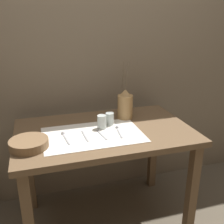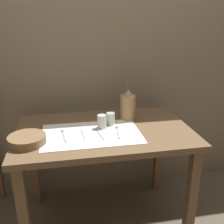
{
  "view_description": "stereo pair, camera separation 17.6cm",
  "coord_description": "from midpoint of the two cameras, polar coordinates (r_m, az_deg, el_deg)",
  "views": [
    {
      "loc": [
        -0.42,
        -1.58,
        1.49
      ],
      "look_at": [
        0.06,
        0.0,
        0.88
      ],
      "focal_mm": 42.0,
      "sensor_mm": 36.0,
      "label": 1
    },
    {
      "loc": [
        -0.25,
        -1.62,
        1.49
      ],
      "look_at": [
        0.06,
        0.0,
        0.88
      ],
      "focal_mm": 42.0,
      "sensor_mm": 36.0,
      "label": 2
    }
  ],
  "objects": [
    {
      "name": "ground_plane",
      "position": [
        2.21,
        0.9,
        -22.24
      ],
      "size": [
        12.0,
        12.0,
        0.0
      ],
      "primitive_type": "plane",
      "color": "brown"
    },
    {
      "name": "stone_wall_back",
      "position": [
        2.13,
        -1.58,
        12.27
      ],
      "size": [
        7.0,
        0.06,
        2.4
      ],
      "color": "#7A6B56",
      "rests_on": "ground_plane"
    },
    {
      "name": "wooden_table",
      "position": [
        1.83,
        1.01,
        -6.85
      ],
      "size": [
        1.18,
        0.74,
        0.76
      ],
      "color": "brown",
      "rests_on": "ground_plane"
    },
    {
      "name": "linen_cloth",
      "position": [
        1.72,
        -1.59,
        -4.8
      ],
      "size": [
        0.64,
        0.41,
        0.0
      ],
      "color": "white",
      "rests_on": "wooden_table"
    },
    {
      "name": "pitcher_with_flowers",
      "position": [
        1.94,
        6.07,
        1.38
      ],
      "size": [
        0.11,
        0.11,
        0.43
      ],
      "color": "#A87F4C",
      "rests_on": "wooden_table"
    },
    {
      "name": "wooden_bowl",
      "position": [
        1.63,
        -15.11,
        -5.92
      ],
      "size": [
        0.23,
        0.23,
        0.05
      ],
      "color": "brown",
      "rests_on": "wooden_table"
    },
    {
      "name": "glass_tumbler_near",
      "position": [
        1.78,
        0.6,
        -2.13
      ],
      "size": [
        0.06,
        0.06,
        0.09
      ],
      "color": "#B7C1BC",
      "rests_on": "wooden_table"
    },
    {
      "name": "glass_tumbler_far",
      "position": [
        1.84,
        2.42,
        -1.55
      ],
      "size": [
        0.06,
        0.06,
        0.09
      ],
      "color": "#B7C1BC",
      "rests_on": "wooden_table"
    },
    {
      "name": "spoon_inner",
      "position": [
        1.73,
        -7.74,
        -4.65
      ],
      "size": [
        0.04,
        0.18,
        0.02
      ],
      "color": "#A8A8AD",
      "rests_on": "wooden_table"
    },
    {
      "name": "knife_center",
      "position": [
        1.7,
        -3.36,
        -4.99
      ],
      "size": [
        0.02,
        0.17,
        0.0
      ],
      "color": "#A8A8AD",
      "rests_on": "wooden_table"
    },
    {
      "name": "fork_outer",
      "position": [
        1.7,
        0.32,
        -4.88
      ],
      "size": [
        0.03,
        0.17,
        0.0
      ],
      "color": "#A8A8AD",
      "rests_on": "wooden_table"
    },
    {
      "name": "spoon_outer",
      "position": [
        1.77,
        4.02,
        -3.87
      ],
      "size": [
        0.04,
        0.18,
        0.02
      ],
      "color": "#A8A8AD",
      "rests_on": "wooden_table"
    }
  ]
}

